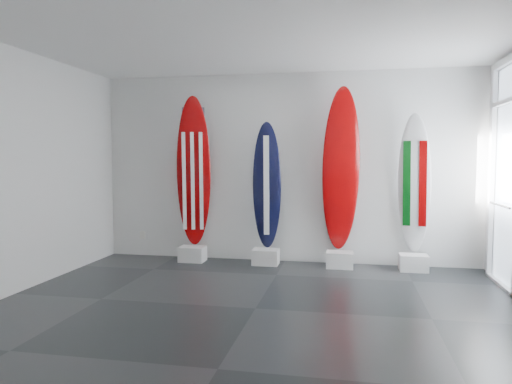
% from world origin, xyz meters
% --- Properties ---
extents(floor, '(6.00, 6.00, 0.00)m').
position_xyz_m(floor, '(0.00, 0.00, 0.00)').
color(floor, black).
rests_on(floor, ground).
extents(ceiling, '(6.00, 6.00, 0.00)m').
position_xyz_m(ceiling, '(0.00, 0.00, 3.00)').
color(ceiling, white).
rests_on(ceiling, wall_back).
extents(wall_back, '(6.00, 0.00, 6.00)m').
position_xyz_m(wall_back, '(0.00, 2.50, 1.50)').
color(wall_back, silver).
rests_on(wall_back, ground).
extents(wall_front, '(6.00, 0.00, 6.00)m').
position_xyz_m(wall_front, '(0.00, -2.50, 1.50)').
color(wall_front, silver).
rests_on(wall_front, ground).
extents(wall_left, '(0.00, 5.00, 5.00)m').
position_xyz_m(wall_left, '(-3.00, 0.00, 1.50)').
color(wall_left, silver).
rests_on(wall_left, ground).
extents(display_block_usa, '(0.40, 0.30, 0.24)m').
position_xyz_m(display_block_usa, '(-1.46, 2.18, 0.12)').
color(display_block_usa, white).
rests_on(display_block_usa, floor).
extents(surfboard_usa, '(0.58, 0.36, 2.41)m').
position_xyz_m(surfboard_usa, '(-1.46, 2.28, 1.44)').
color(surfboard_usa, '#930304').
rests_on(surfboard_usa, display_block_usa).
extents(display_block_navy, '(0.40, 0.30, 0.24)m').
position_xyz_m(display_block_navy, '(-0.26, 2.18, 0.12)').
color(display_block_navy, white).
rests_on(display_block_navy, floor).
extents(surfboard_navy, '(0.45, 0.17, 1.98)m').
position_xyz_m(surfboard_navy, '(-0.26, 2.28, 1.23)').
color(surfboard_navy, black).
rests_on(surfboard_navy, display_block_navy).
extents(display_block_swiss, '(0.40, 0.30, 0.24)m').
position_xyz_m(display_block_swiss, '(0.88, 2.18, 0.12)').
color(display_block_swiss, white).
rests_on(display_block_swiss, floor).
extents(surfboard_swiss, '(0.62, 0.47, 2.48)m').
position_xyz_m(surfboard_swiss, '(0.88, 2.28, 1.48)').
color(surfboard_swiss, '#930304').
rests_on(surfboard_swiss, display_block_swiss).
extents(display_block_italy, '(0.40, 0.30, 0.24)m').
position_xyz_m(display_block_italy, '(1.95, 2.18, 0.12)').
color(display_block_italy, white).
rests_on(display_block_italy, floor).
extents(surfboard_italy, '(0.53, 0.40, 2.08)m').
position_xyz_m(surfboard_italy, '(1.95, 2.28, 1.27)').
color(surfboard_italy, white).
rests_on(surfboard_italy, display_block_italy).
extents(wall_outlet, '(0.09, 0.02, 0.13)m').
position_xyz_m(wall_outlet, '(-2.45, 2.48, 0.35)').
color(wall_outlet, silver).
rests_on(wall_outlet, wall_back).
extents(glass_door, '(0.12, 1.16, 2.85)m').
position_xyz_m(glass_door, '(2.97, 1.55, 1.43)').
color(glass_door, white).
rests_on(glass_door, floor).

